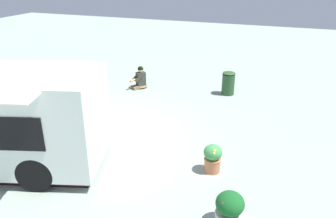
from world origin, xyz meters
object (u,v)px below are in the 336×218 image
Objects in this scene: person_customer at (140,80)px; planter_flowering_near at (230,209)px; planter_flowering_far at (213,157)px; trash_bin at (228,83)px.

person_customer reaches higher than planter_flowering_near.
trash_bin is at bearing 7.30° from planter_flowering_far.
planter_flowering_near is 1.72m from planter_flowering_far.
planter_flowering_far is at bearing -172.70° from trash_bin.
person_customer reaches higher than planter_flowering_far.
planter_flowering_far is (1.58, 0.70, 0.03)m from planter_flowering_near.
person_customer is 1.00× the size of trash_bin.
planter_flowering_near is at bearing -168.59° from trash_bin.
trash_bin is (6.71, 1.35, 0.10)m from planter_flowering_near.
person_customer is at bearing 40.54° from planter_flowering_far.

